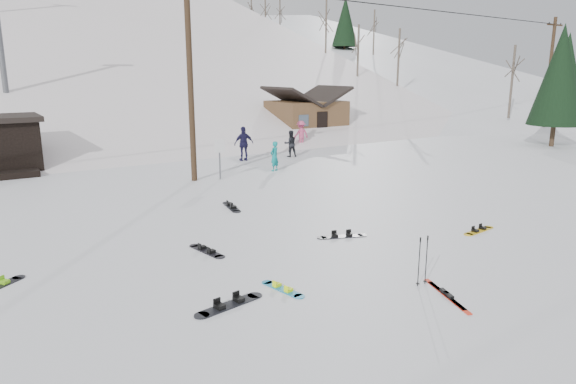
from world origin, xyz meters
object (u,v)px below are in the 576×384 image
utility_pole (190,75)px  hero_snowboard (283,289)px  cabin (306,118)px  hero_skis (447,295)px

utility_pole → hero_snowboard: (-2.93, -12.32, -4.66)m
cabin → hero_snowboard: bearing=-125.5°
cabin → hero_snowboard: (-15.93, -22.32, -1.46)m
utility_pole → cabin: utility_pole is taller
cabin → hero_skis: (-13.04, -24.56, -1.45)m
hero_snowboard → hero_skis: bearing=-139.3°
utility_pole → hero_snowboard: size_ratio=6.97×
utility_pole → hero_skis: (-0.04, -14.56, -4.65)m
hero_snowboard → utility_pole: bearing=-24.8°
hero_snowboard → hero_skis: size_ratio=0.72×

